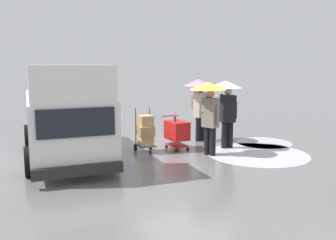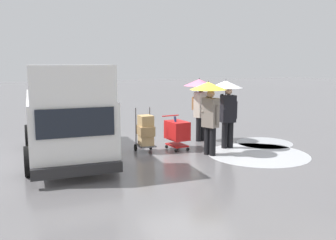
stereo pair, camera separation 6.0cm
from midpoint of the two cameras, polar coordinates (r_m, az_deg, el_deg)
ground_plane at (r=11.09m, az=2.82°, el=-4.92°), size 90.00×90.00×0.00m
slush_patch_near_cluster at (r=12.68m, az=14.92°, el=-3.44°), size 1.84×1.84×0.01m
slush_patch_far_side at (r=11.07m, az=13.98°, el=-5.17°), size 2.95×2.95×0.01m
cargo_van_parked_right at (r=10.43m, az=-15.50°, el=0.49°), size 2.34×5.41×2.60m
shopping_cart_vendor at (r=11.22m, az=1.58°, el=-1.77°), size 0.63×0.87×1.04m
hand_dolly_boxes at (r=10.86m, az=-3.34°, el=-1.78°), size 0.54×0.72×1.32m
pedestrian_pink_side at (r=12.37m, az=5.11°, el=3.87°), size 1.04×1.04×2.15m
pedestrian_black_side at (r=11.40m, az=9.29°, el=3.44°), size 1.04×1.04×2.15m
pedestrian_white_side at (r=10.50m, az=6.59°, el=3.04°), size 1.04×1.04×2.15m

